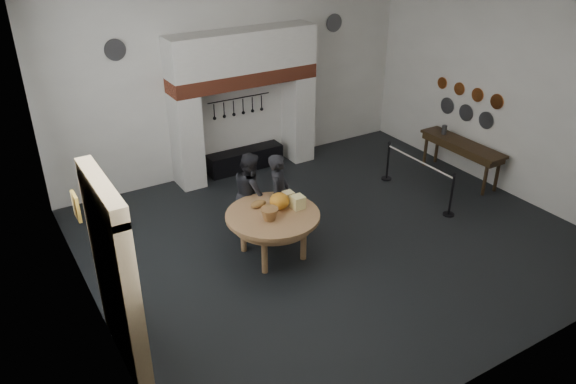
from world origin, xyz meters
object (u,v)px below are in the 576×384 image
visitor_near (279,195)px  barrier_post_near (451,196)px  iron_range (245,159)px  visitor_far (251,193)px  side_table (462,143)px  work_table (273,215)px  barrier_post_far (388,162)px

visitor_near → barrier_post_near: size_ratio=1.88×
iron_range → barrier_post_near: size_ratio=2.11×
visitor_far → barrier_post_near: size_ratio=1.84×
side_table → iron_range: bearing=143.3°
iron_range → work_table: 3.90m
iron_range → visitor_far: visitor_far is taller
visitor_far → barrier_post_far: bearing=-69.4°
work_table → barrier_post_far: 4.14m
side_table → work_table: bearing=-174.0°
barrier_post_far → work_table: bearing=-160.6°
side_table → barrier_post_near: size_ratio=2.44×
barrier_post_far → visitor_near: bearing=-167.4°
work_table → side_table: (5.40, 0.57, 0.03)m
side_table → barrier_post_near: (-1.51, -1.20, -0.42)m
iron_range → side_table: 5.15m
iron_range → visitor_far: size_ratio=1.15×
work_table → barrier_post_near: barrier_post_near is taller
iron_range → barrier_post_far: barrier_post_far is taller
visitor_near → barrier_post_far: size_ratio=1.88×
work_table → barrier_post_near: bearing=-9.2°
side_table → barrier_post_far: size_ratio=2.44×
visitor_far → visitor_near: bearing=-119.8°
work_table → barrier_post_far: bearing=19.4°
work_table → visitor_far: (0.09, 1.01, -0.01)m
work_table → barrier_post_far: barrier_post_far is taller
visitor_far → barrier_post_far: (3.80, 0.36, -0.38)m
iron_range → visitor_near: 3.18m
visitor_near → visitor_far: bearing=87.2°
barrier_post_near → barrier_post_far: 2.00m
iron_range → barrier_post_far: size_ratio=2.11×
visitor_near → visitor_far: (-0.40, 0.40, -0.02)m
work_table → side_table: size_ratio=0.78×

